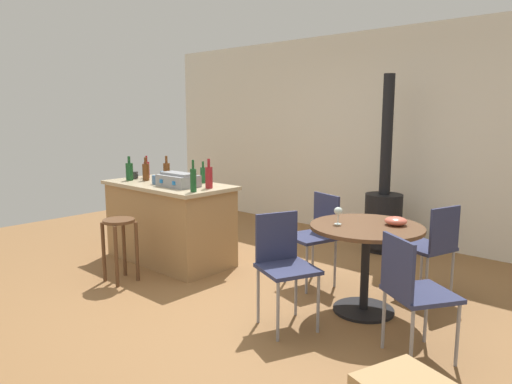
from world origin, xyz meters
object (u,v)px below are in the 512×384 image
at_px(dining_table, 366,246).
at_px(wood_stove, 383,209).
at_px(folding_chair_far, 316,231).
at_px(bottle_1, 129,171).
at_px(wooden_stool, 120,237).
at_px(cup_2, 180,177).
at_px(kitchen_island, 169,222).
at_px(folding_chair_right, 412,288).
at_px(toolbox, 178,180).
at_px(folding_chair_near, 432,244).
at_px(bottle_2, 167,172).
at_px(bottle_4, 193,180).
at_px(wine_glass, 338,212).
at_px(cup_1, 163,176).
at_px(cup_0, 156,180).
at_px(bottle_0, 147,169).
at_px(bottle_6, 146,172).
at_px(cup_3, 134,175).
at_px(folding_chair_left, 284,260).
at_px(bottle_3, 209,177).
at_px(bottle_5, 203,175).

height_order(dining_table, wood_stove, wood_stove).
bearing_deg(folding_chair_far, bottle_1, -163.22).
relative_size(wooden_stool, cup_2, 5.13).
relative_size(kitchen_island, folding_chair_right, 1.79).
xyz_separation_m(folding_chair_far, toolbox, (-1.37, -0.57, 0.43)).
xyz_separation_m(folding_chair_near, bottle_2, (-2.71, -0.84, 0.49)).
height_order(bottle_4, wine_glass, bottle_4).
bearing_deg(cup_1, cup_0, -51.81).
bearing_deg(cup_2, folding_chair_far, 10.86).
distance_m(bottle_0, bottle_6, 0.24).
height_order(wooden_stool, bottle_4, bottle_4).
relative_size(cup_1, cup_3, 0.85).
relative_size(wood_stove, cup_0, 17.74).
bearing_deg(bottle_4, wooden_stool, -130.62).
bearing_deg(folding_chair_left, wooden_stool, -169.61).
relative_size(dining_table, wine_glass, 6.41).
height_order(kitchen_island, bottle_6, bottle_6).
height_order(wood_stove, toolbox, wood_stove).
bearing_deg(bottle_2, kitchen_island, -30.29).
xyz_separation_m(wooden_stool, bottle_0, (-0.75, 0.86, 0.54)).
relative_size(kitchen_island, bottle_4, 4.80).
bearing_deg(dining_table, cup_2, -178.90).
xyz_separation_m(kitchen_island, cup_1, (-0.23, 0.11, 0.49)).
height_order(folding_chair_right, bottle_6, bottle_6).
xyz_separation_m(dining_table, folding_chair_left, (-0.35, -0.64, -0.04)).
bearing_deg(wooden_stool, bottle_1, 139.91).
bearing_deg(bottle_2, folding_chair_left, -12.79).
height_order(wooden_stool, bottle_0, bottle_0).
relative_size(bottle_2, bottle_3, 0.96).
bearing_deg(kitchen_island, wine_glass, 2.74).
distance_m(cup_0, cup_3, 0.56).
bearing_deg(bottle_5, bottle_6, -154.18).
height_order(wooden_stool, cup_3, cup_3).
bearing_deg(cup_1, wooden_stool, -64.04).
bearing_deg(toolbox, bottle_1, -174.22).
relative_size(kitchen_island, folding_chair_far, 1.74).
bearing_deg(folding_chair_left, bottle_6, 170.76).
xyz_separation_m(wooden_stool, bottle_1, (-0.70, 0.59, 0.54)).
height_order(bottle_0, cup_3, bottle_0).
height_order(cup_0, wine_glass, cup_0).
height_order(kitchen_island, toolbox, toolbox).
bearing_deg(toolbox, cup_1, 160.20).
height_order(folding_chair_far, toolbox, toolbox).
xyz_separation_m(kitchen_island, wine_glass, (2.13, 0.10, 0.40)).
xyz_separation_m(folding_chair_left, folding_chair_right, (0.96, 0.16, -0.02)).
height_order(bottle_0, bottle_6, bottle_6).
xyz_separation_m(wood_stove, bottle_2, (-1.69, -1.90, 0.48)).
bearing_deg(cup_2, bottle_5, 18.30).
bearing_deg(folding_chair_right, kitchen_island, 175.08).
relative_size(folding_chair_far, bottle_6, 3.27).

